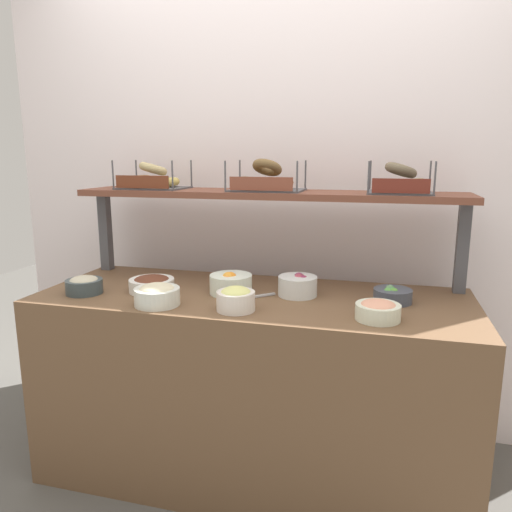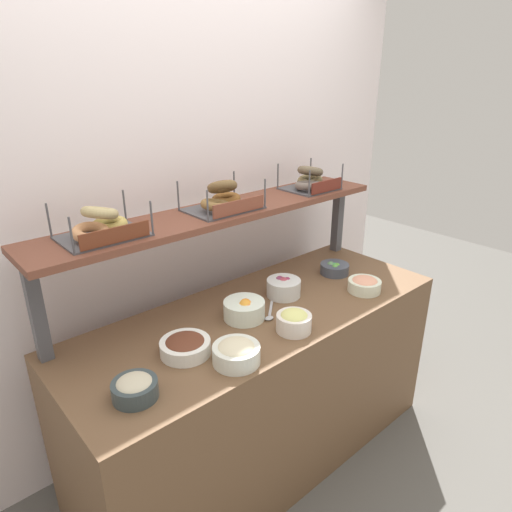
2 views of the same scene
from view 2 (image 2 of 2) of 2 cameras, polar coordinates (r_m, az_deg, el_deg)
ground_plane at (r=2.63m, az=0.48°, el=-23.34°), size 8.00×8.00×0.00m
back_wall at (r=2.38m, az=-8.34°, el=5.43°), size 3.06×0.06×2.40m
deli_counter at (r=2.35m, az=0.51°, el=-16.05°), size 1.86×0.70×0.85m
shelf_riser_left at (r=1.87m, az=-25.90°, el=-6.48°), size 0.05×0.05×0.40m
shelf_riser_right at (r=2.79m, az=10.25°, el=4.62°), size 0.05×0.05×0.40m
upper_shelf at (r=2.14m, az=-4.26°, el=5.52°), size 1.82×0.32×0.03m
bowl_tuna_salad at (r=1.64m, az=-15.05°, el=-15.76°), size 0.16×0.16×0.08m
bowl_egg_salad at (r=1.94m, az=4.81°, el=-8.15°), size 0.15×0.15×0.10m
bowl_fruit_salad at (r=2.03m, az=-1.53°, el=-6.71°), size 0.19×0.19×0.10m
bowl_chocolate_spread at (r=1.82m, az=-8.91°, el=-11.12°), size 0.20×0.20×0.07m
bowl_beet_salad at (r=2.23m, az=3.49°, el=-3.92°), size 0.17×0.17×0.10m
bowl_potato_salad at (r=1.75m, az=-2.50°, el=-12.05°), size 0.18×0.18×0.09m
bowl_veggie_mix at (r=2.51m, az=9.86°, el=-1.55°), size 0.16×0.16×0.07m
bowl_lox_spread at (r=2.34m, az=13.52°, el=-3.50°), size 0.17×0.17×0.07m
serving_spoon_near_plate at (r=2.07m, az=1.75°, el=-7.31°), size 0.14×0.13×0.01m
bagel_basket_sesame at (r=1.84m, az=-18.91°, el=3.58°), size 0.32×0.26×0.14m
bagel_basket_cinnamon_raisin at (r=2.11m, az=-4.28°, el=7.08°), size 0.34×0.24×0.16m
bagel_basket_poppy at (r=2.51m, az=6.82°, el=9.41°), size 0.27×0.24×0.14m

